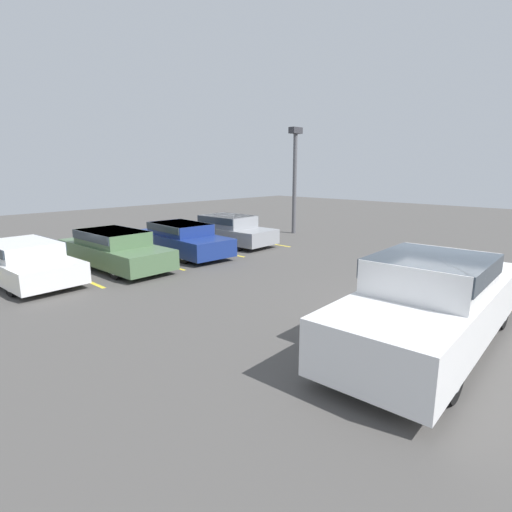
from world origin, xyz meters
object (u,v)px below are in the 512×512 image
at_px(pickup_truck, 434,300).
at_px(light_post, 295,171).
at_px(parked_sedan_d, 229,229).
at_px(wheel_stop_curb, 61,254).
at_px(parked_sedan_c, 181,238).
at_px(parked_sedan_b, 114,248).
at_px(parked_sedan_a, 24,260).

xyz_separation_m(pickup_truck, light_post, (8.83, 10.26, 2.32)).
bearing_deg(parked_sedan_d, pickup_truck, -25.19).
xyz_separation_m(pickup_truck, wheel_stop_curb, (-1.72, 13.29, -0.80)).
relative_size(parked_sedan_d, wheel_stop_curb, 2.65).
bearing_deg(parked_sedan_c, light_post, 94.90).
bearing_deg(parked_sedan_b, pickup_truck, 5.21).
xyz_separation_m(pickup_truck, parked_sedan_a, (-3.84, 10.39, -0.24)).
xyz_separation_m(parked_sedan_b, light_post, (10.00, 0.19, 2.53)).
distance_m(parked_sedan_c, parked_sedan_d, 2.76).
bearing_deg(pickup_truck, light_post, 46.57).
bearing_deg(light_post, parked_sedan_c, -178.78).
bearing_deg(pickup_truck, parked_sedan_d, 64.45).
bearing_deg(parked_sedan_b, parked_sedan_c, 89.30).
relative_size(parked_sedan_b, parked_sedan_c, 1.04).
bearing_deg(wheel_stop_curb, light_post, -16.03).
distance_m(parked_sedan_a, light_post, 12.93).
height_order(parked_sedan_a, parked_sedan_b, parked_sedan_b).
relative_size(pickup_truck, wheel_stop_curb, 3.73).
distance_m(light_post, wheel_stop_curb, 11.42).
distance_m(pickup_truck, parked_sedan_c, 10.24).
bearing_deg(parked_sedan_d, parked_sedan_b, -89.17).
relative_size(parked_sedan_b, wheel_stop_curb, 2.97).
relative_size(pickup_truck, parked_sedan_a, 1.34).
bearing_deg(parked_sedan_b, parked_sedan_d, 91.79).
relative_size(parked_sedan_a, wheel_stop_curb, 2.78).
bearing_deg(parked_sedan_d, parked_sedan_c, -86.65).
relative_size(parked_sedan_a, parked_sedan_b, 0.93).
height_order(pickup_truck, wheel_stop_curb, pickup_truck).
bearing_deg(parked_sedan_d, parked_sedan_a, -92.39).
relative_size(pickup_truck, parked_sedan_c, 1.30).
height_order(parked_sedan_a, parked_sedan_c, parked_sedan_c).
distance_m(pickup_truck, parked_sedan_d, 11.27).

